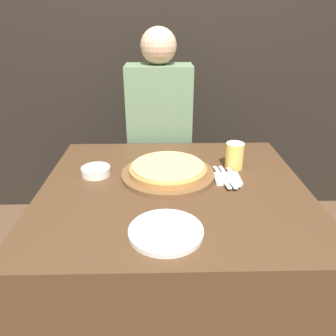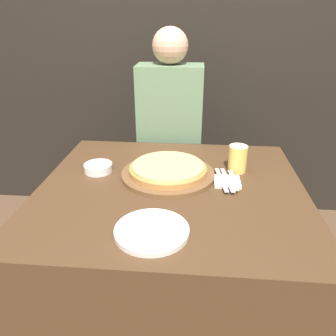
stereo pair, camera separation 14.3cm
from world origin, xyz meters
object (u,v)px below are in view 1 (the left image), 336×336
beer_glass (234,155)px  side_bowl (96,171)px  fork (222,177)px  dinner_knife (227,177)px  diner_person (160,145)px  spoon (233,177)px  pizza_on_board (168,171)px  dinner_plate (166,232)px

beer_glass → side_bowl: beer_glass is taller
fork → dinner_knife: (0.02, 0.00, 0.00)m
diner_person → dinner_knife: bearing=-64.0°
beer_glass → fork: beer_glass is taller
spoon → pizza_on_board: bearing=171.6°
dinner_plate → diner_person: size_ratio=0.19×
dinner_plate → dinner_knife: dinner_plate is taller
side_bowl → dinner_knife: bearing=-6.3°
side_bowl → spoon: bearing=-6.1°
beer_glass → spoon: (-0.03, -0.12, -0.05)m
beer_glass → dinner_plate: (-0.32, -0.50, -0.06)m
pizza_on_board → dinner_plate: (-0.02, -0.42, -0.02)m
pizza_on_board → fork: (0.23, -0.04, -0.01)m
pizza_on_board → dinner_plate: size_ratio=1.66×
beer_glass → dinner_knife: bearing=-112.7°
pizza_on_board → dinner_plate: pizza_on_board is taller
dinner_plate → dinner_knife: bearing=54.2°
spoon → fork: bearing=180.0°
fork → diner_person: bearing=114.1°
side_bowl → diner_person: size_ratio=0.10×
side_bowl → dinner_knife: side_bowl is taller
pizza_on_board → fork: pizza_on_board is taller
side_bowl → spoon: side_bowl is taller
dinner_knife → spoon: size_ratio=1.17×
spoon → diner_person: bearing=117.9°
spoon → dinner_knife: bearing=180.0°
dinner_plate → dinner_knife: 0.47m
dinner_plate → fork: dinner_plate is taller
dinner_plate → side_bowl: size_ratio=1.93×
side_bowl → diner_person: diner_person is taller
fork → diner_person: 0.66m
pizza_on_board → side_bowl: pizza_on_board is taller
dinner_knife → side_bowl: bearing=173.7°
pizza_on_board → diner_person: diner_person is taller
pizza_on_board → side_bowl: (-0.32, 0.02, -0.01)m
dinner_plate → spoon: size_ratio=1.34×
side_bowl → beer_glass: bearing=5.4°
beer_glass → side_bowl: 0.63m
dinner_plate → spoon: dinner_plate is taller
fork → side_bowl: bearing=173.4°
fork → dinner_knife: size_ratio=1.00×
beer_glass → dinner_plate: size_ratio=0.49×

